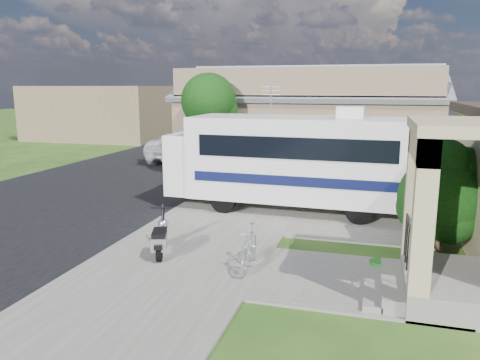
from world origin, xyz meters
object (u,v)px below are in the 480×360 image
(scooter, at_px, (161,238))
(pickup_truck, at_px, (195,144))
(garden_hose, at_px, (380,267))
(shrub, at_px, (444,194))
(motorhome, at_px, (291,159))
(bicycle, at_px, (249,250))
(van, at_px, (225,133))

(scooter, relative_size, pickup_truck, 0.25)
(pickup_truck, relative_size, garden_hose, 14.24)
(shrub, distance_m, garden_hose, 2.69)
(garden_hose, bearing_deg, shrub, 52.00)
(pickup_truck, xyz_separation_m, garden_hose, (9.70, -13.56, -0.78))
(shrub, relative_size, scooter, 1.80)
(shrub, bearing_deg, motorhome, 147.20)
(bicycle, distance_m, van, 21.60)
(scooter, bearing_deg, bicycle, -25.60)
(motorhome, bearing_deg, pickup_truck, 128.72)
(shrub, relative_size, garden_hose, 6.27)
(shrub, bearing_deg, scooter, -159.63)
(garden_hose, bearing_deg, van, 116.78)
(shrub, bearing_deg, garden_hose, -128.00)
(scooter, bearing_deg, van, 83.75)
(shrub, height_order, scooter, shrub)
(bicycle, bearing_deg, scooter, 169.97)
(motorhome, height_order, shrub, motorhome)
(scooter, bearing_deg, garden_hose, -13.75)
(motorhome, xyz_separation_m, shrub, (4.25, -2.74, -0.29))
(bicycle, relative_size, pickup_truck, 0.25)
(shrub, bearing_deg, pickup_truck, 133.57)
(motorhome, bearing_deg, scooter, -111.94)
(van, height_order, garden_hose, van)
(shrub, height_order, van, shrub)
(scooter, relative_size, van, 0.24)
(bicycle, relative_size, garden_hose, 3.62)
(shrub, distance_m, van, 21.09)
(bicycle, height_order, van, van)
(motorhome, distance_m, shrub, 5.06)
(van, bearing_deg, motorhome, -59.71)
(pickup_truck, bearing_deg, garden_hose, 130.94)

